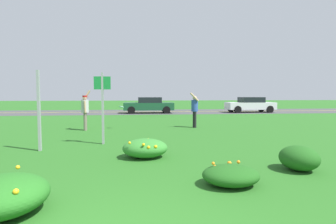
{
  "coord_description": "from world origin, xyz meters",
  "views": [
    {
      "loc": [
        0.48,
        -2.41,
        1.71
      ],
      "look_at": [
        1.62,
        8.02,
        1.01
      ],
      "focal_mm": 28.4,
      "sensor_mm": 36.0,
      "label": 1
    }
  ],
  "objects_px": {
    "car_dark_green_center_left": "(149,105)",
    "car_white_leftmost": "(250,105)",
    "frisbee_pale_blue": "(121,107)",
    "sign_post_by_roadside": "(103,101)",
    "person_thrower_red_cap_gray_shirt": "(85,109)",
    "person_catcher_blue_shirt": "(195,109)",
    "sign_post_near_path": "(39,111)"
  },
  "relations": [
    {
      "from": "sign_post_by_roadside",
      "to": "frisbee_pale_blue",
      "type": "xyz_separation_m",
      "value": [
        0.36,
        4.04,
        -0.4
      ]
    },
    {
      "from": "sign_post_by_roadside",
      "to": "car_white_leftmost",
      "type": "bearing_deg",
      "value": 51.89
    },
    {
      "from": "sign_post_near_path",
      "to": "person_thrower_red_cap_gray_shirt",
      "type": "relative_size",
      "value": 1.27
    },
    {
      "from": "sign_post_near_path",
      "to": "car_white_leftmost",
      "type": "distance_m",
      "value": 20.96
    },
    {
      "from": "frisbee_pale_blue",
      "to": "car_white_leftmost",
      "type": "relative_size",
      "value": 0.06
    },
    {
      "from": "sign_post_by_roadside",
      "to": "car_dark_green_center_left",
      "type": "relative_size",
      "value": 0.54
    },
    {
      "from": "sign_post_by_roadside",
      "to": "sign_post_near_path",
      "type": "bearing_deg",
      "value": -152.62
    },
    {
      "from": "person_catcher_blue_shirt",
      "to": "frisbee_pale_blue",
      "type": "distance_m",
      "value": 3.73
    },
    {
      "from": "car_dark_green_center_left",
      "to": "car_white_leftmost",
      "type": "bearing_deg",
      "value": 0.0
    },
    {
      "from": "person_catcher_blue_shirt",
      "to": "car_dark_green_center_left",
      "type": "height_order",
      "value": "person_catcher_blue_shirt"
    },
    {
      "from": "person_thrower_red_cap_gray_shirt",
      "to": "frisbee_pale_blue",
      "type": "relative_size",
      "value": 7.47
    },
    {
      "from": "person_catcher_blue_shirt",
      "to": "car_dark_green_center_left",
      "type": "xyz_separation_m",
      "value": [
        -1.94,
        10.88,
        -0.24
      ]
    },
    {
      "from": "car_white_leftmost",
      "to": "sign_post_near_path",
      "type": "bearing_deg",
      "value": -130.37
    },
    {
      "from": "sign_post_near_path",
      "to": "car_white_leftmost",
      "type": "height_order",
      "value": "sign_post_near_path"
    },
    {
      "from": "sign_post_near_path",
      "to": "sign_post_by_roadside",
      "type": "relative_size",
      "value": 1.0
    },
    {
      "from": "sign_post_near_path",
      "to": "person_catcher_blue_shirt",
      "type": "distance_m",
      "value": 7.75
    },
    {
      "from": "sign_post_near_path",
      "to": "person_catcher_blue_shirt",
      "type": "relative_size",
      "value": 1.35
    },
    {
      "from": "frisbee_pale_blue",
      "to": "car_dark_green_center_left",
      "type": "xyz_separation_m",
      "value": [
        1.78,
        11.01,
        -0.35
      ]
    },
    {
      "from": "person_thrower_red_cap_gray_shirt",
      "to": "car_white_leftmost",
      "type": "height_order",
      "value": "person_thrower_red_cap_gray_shirt"
    },
    {
      "from": "frisbee_pale_blue",
      "to": "person_catcher_blue_shirt",
      "type": "bearing_deg",
      "value": 1.99
    },
    {
      "from": "sign_post_near_path",
      "to": "car_dark_green_center_left",
      "type": "xyz_separation_m",
      "value": [
        3.91,
        15.96,
        -0.48
      ]
    },
    {
      "from": "person_thrower_red_cap_gray_shirt",
      "to": "car_dark_green_center_left",
      "type": "height_order",
      "value": "person_thrower_red_cap_gray_shirt"
    },
    {
      "from": "sign_post_near_path",
      "to": "car_white_leftmost",
      "type": "relative_size",
      "value": 0.54
    },
    {
      "from": "car_white_leftmost",
      "to": "person_catcher_blue_shirt",
      "type": "bearing_deg",
      "value": -125.36
    },
    {
      "from": "car_white_leftmost",
      "to": "person_thrower_red_cap_gray_shirt",
      "type": "bearing_deg",
      "value": -139.15
    },
    {
      "from": "sign_post_by_roadside",
      "to": "car_dark_green_center_left",
      "type": "distance_m",
      "value": 15.22
    },
    {
      "from": "person_thrower_red_cap_gray_shirt",
      "to": "person_catcher_blue_shirt",
      "type": "xyz_separation_m",
      "value": [
        5.4,
        0.47,
        -0.04
      ]
    },
    {
      "from": "sign_post_by_roadside",
      "to": "person_thrower_red_cap_gray_shirt",
      "type": "height_order",
      "value": "sign_post_by_roadside"
    },
    {
      "from": "sign_post_near_path",
      "to": "person_catcher_blue_shirt",
      "type": "xyz_separation_m",
      "value": [
        5.85,
        5.08,
        -0.24
      ]
    },
    {
      "from": "frisbee_pale_blue",
      "to": "car_dark_green_center_left",
      "type": "bearing_deg",
      "value": 80.82
    },
    {
      "from": "sign_post_near_path",
      "to": "person_thrower_red_cap_gray_shirt",
      "type": "xyz_separation_m",
      "value": [
        0.45,
        4.61,
        -0.2
      ]
    },
    {
      "from": "person_thrower_red_cap_gray_shirt",
      "to": "person_catcher_blue_shirt",
      "type": "height_order",
      "value": "person_thrower_red_cap_gray_shirt"
    }
  ]
}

